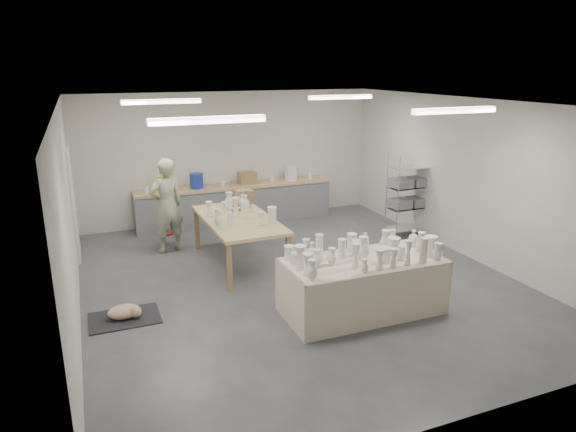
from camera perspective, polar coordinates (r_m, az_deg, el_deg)
name	(u,v)px	position (r m, az deg, el deg)	size (l,w,h in m)	color
room	(290,162)	(8.37, 0.20, 6.03)	(8.00, 8.02, 3.00)	#424449
back_counter	(235,202)	(12.06, -5.87, 1.54)	(4.60, 0.60, 1.24)	tan
wire_shelf	(409,194)	(11.32, 13.28, 2.44)	(0.88, 0.48, 1.80)	silver
drying_table	(362,284)	(7.75, 8.26, -7.45)	(2.36, 1.13, 1.20)	olive
work_table	(238,216)	(9.49, -5.53, -0.05)	(1.22, 2.39, 1.25)	tan
rug	(125,318)	(8.01, -17.70, -10.75)	(1.00, 0.70, 0.02)	black
cat	(126,311)	(7.95, -17.60, -10.07)	(0.55, 0.47, 0.20)	white
potter	(167,206)	(10.28, -13.33, 1.13)	(0.68, 0.45, 1.87)	#99A983
red_stool	(167,234)	(10.72, -13.33, -1.94)	(0.40, 0.40, 0.30)	red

